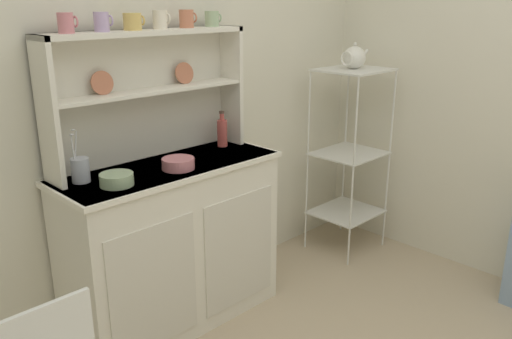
{
  "coord_description": "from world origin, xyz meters",
  "views": [
    {
      "loc": [
        -1.52,
        -0.68,
        1.65
      ],
      "look_at": [
        0.26,
        1.12,
        0.82
      ],
      "focal_mm": 37.14,
      "sensor_mm": 36.0,
      "label": 1
    }
  ],
  "objects_px": {
    "cup_rose_0": "(66,23)",
    "jam_bottle": "(222,132)",
    "hutch_cabinet": "(174,244)",
    "bakers_rack": "(350,145)",
    "utensil_jar": "(80,169)",
    "hutch_shelf_unit": "(146,85)",
    "porcelain_teapot": "(354,57)",
    "bowl_mixing_large": "(117,179)"
  },
  "relations": [
    {
      "from": "jam_bottle",
      "to": "bakers_rack",
      "type": "bearing_deg",
      "value": -11.29
    },
    {
      "from": "bowl_mixing_large",
      "to": "porcelain_teapot",
      "type": "xyz_separation_m",
      "value": [
        1.69,
        -0.03,
        0.4
      ]
    },
    {
      "from": "bakers_rack",
      "to": "cup_rose_0",
      "type": "xyz_separation_m",
      "value": [
        -1.75,
        0.22,
        0.82
      ]
    },
    {
      "from": "cup_rose_0",
      "to": "utensil_jar",
      "type": "relative_size",
      "value": 0.35
    },
    {
      "from": "bakers_rack",
      "to": "utensil_jar",
      "type": "distance_m",
      "value": 1.8
    },
    {
      "from": "bowl_mixing_large",
      "to": "bakers_rack",
      "type": "bearing_deg",
      "value": -0.94
    },
    {
      "from": "bowl_mixing_large",
      "to": "jam_bottle",
      "type": "xyz_separation_m",
      "value": [
        0.75,
        0.16,
        0.05
      ]
    },
    {
      "from": "bowl_mixing_large",
      "to": "jam_bottle",
      "type": "relative_size",
      "value": 0.75
    },
    {
      "from": "hutch_cabinet",
      "to": "bowl_mixing_large",
      "type": "height_order",
      "value": "bowl_mixing_large"
    },
    {
      "from": "bakers_rack",
      "to": "jam_bottle",
      "type": "height_order",
      "value": "bakers_rack"
    },
    {
      "from": "utensil_jar",
      "to": "jam_bottle",
      "type": "bearing_deg",
      "value": 0.55
    },
    {
      "from": "cup_rose_0",
      "to": "jam_bottle",
      "type": "relative_size",
      "value": 0.43
    },
    {
      "from": "cup_rose_0",
      "to": "porcelain_teapot",
      "type": "xyz_separation_m",
      "value": [
        1.75,
        -0.22,
        -0.25
      ]
    },
    {
      "from": "porcelain_teapot",
      "to": "cup_rose_0",
      "type": "bearing_deg",
      "value": 172.72
    },
    {
      "from": "cup_rose_0",
      "to": "utensil_jar",
      "type": "bearing_deg",
      "value": -122.89
    },
    {
      "from": "bakers_rack",
      "to": "bowl_mixing_large",
      "type": "distance_m",
      "value": 1.7
    },
    {
      "from": "cup_rose_0",
      "to": "bakers_rack",
      "type": "bearing_deg",
      "value": -7.27
    },
    {
      "from": "cup_rose_0",
      "to": "jam_bottle",
      "type": "height_order",
      "value": "cup_rose_0"
    },
    {
      "from": "jam_bottle",
      "to": "porcelain_teapot",
      "type": "xyz_separation_m",
      "value": [
        0.94,
        -0.19,
        0.35
      ]
    },
    {
      "from": "cup_rose_0",
      "to": "utensil_jar",
      "type": "xyz_separation_m",
      "value": [
        -0.03,
        -0.04,
        -0.62
      ]
    },
    {
      "from": "hutch_shelf_unit",
      "to": "bakers_rack",
      "type": "relative_size",
      "value": 0.87
    },
    {
      "from": "cup_rose_0",
      "to": "bowl_mixing_large",
      "type": "relative_size",
      "value": 0.57
    },
    {
      "from": "hutch_cabinet",
      "to": "bowl_mixing_large",
      "type": "relative_size",
      "value": 7.72
    },
    {
      "from": "cup_rose_0",
      "to": "jam_bottle",
      "type": "distance_m",
      "value": 1.01
    },
    {
      "from": "porcelain_teapot",
      "to": "bowl_mixing_large",
      "type": "bearing_deg",
      "value": 179.06
    },
    {
      "from": "hutch_cabinet",
      "to": "porcelain_teapot",
      "type": "distance_m",
      "value": 1.6
    },
    {
      "from": "cup_rose_0",
      "to": "jam_bottle",
      "type": "xyz_separation_m",
      "value": [
        0.81,
        -0.04,
        -0.6
      ]
    },
    {
      "from": "hutch_cabinet",
      "to": "bakers_rack",
      "type": "xyz_separation_m",
      "value": [
        1.36,
        -0.1,
        0.29
      ]
    },
    {
      "from": "bakers_rack",
      "to": "utensil_jar",
      "type": "bearing_deg",
      "value": 174.25
    },
    {
      "from": "cup_rose_0",
      "to": "porcelain_teapot",
      "type": "height_order",
      "value": "cup_rose_0"
    },
    {
      "from": "hutch_shelf_unit",
      "to": "porcelain_teapot",
      "type": "height_order",
      "value": "hutch_shelf_unit"
    },
    {
      "from": "bakers_rack",
      "to": "utensil_jar",
      "type": "height_order",
      "value": "bakers_rack"
    },
    {
      "from": "hutch_shelf_unit",
      "to": "cup_rose_0",
      "type": "bearing_deg",
      "value": -174.0
    },
    {
      "from": "utensil_jar",
      "to": "porcelain_teapot",
      "type": "relative_size",
      "value": 1.04
    },
    {
      "from": "utensil_jar",
      "to": "cup_rose_0",
      "type": "bearing_deg",
      "value": 57.11
    },
    {
      "from": "hutch_cabinet",
      "to": "bakers_rack",
      "type": "bearing_deg",
      "value": -4.26
    },
    {
      "from": "bowl_mixing_large",
      "to": "porcelain_teapot",
      "type": "relative_size",
      "value": 0.64
    },
    {
      "from": "utensil_jar",
      "to": "hutch_cabinet",
      "type": "bearing_deg",
      "value": -10.54
    },
    {
      "from": "hutch_shelf_unit",
      "to": "cup_rose_0",
      "type": "distance_m",
      "value": 0.5
    },
    {
      "from": "hutch_shelf_unit",
      "to": "bakers_rack",
      "type": "bearing_deg",
      "value": -11.02
    },
    {
      "from": "cup_rose_0",
      "to": "bowl_mixing_large",
      "type": "bearing_deg",
      "value": -72.85
    },
    {
      "from": "hutch_cabinet",
      "to": "bowl_mixing_large",
      "type": "bearing_deg",
      "value": -167.54
    }
  ]
}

